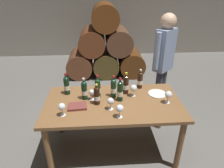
% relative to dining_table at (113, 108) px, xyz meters
% --- Properties ---
extents(ground_plane, '(14.00, 14.00, 0.00)m').
position_rel_dining_table_xyz_m(ground_plane, '(0.00, 0.00, -0.67)').
color(ground_plane, '#66635E').
extents(cellar_back_wall, '(10.00, 0.24, 2.80)m').
position_rel_dining_table_xyz_m(cellar_back_wall, '(0.00, 4.20, 0.73)').
color(cellar_back_wall, gray).
rests_on(cellar_back_wall, ground_plane).
extents(barrel_stack, '(1.86, 0.90, 1.69)m').
position_rel_dining_table_xyz_m(barrel_stack, '(0.00, 2.60, -0.01)').
color(barrel_stack, brown).
rests_on(barrel_stack, ground_plane).
extents(dining_table, '(1.70, 0.90, 0.76)m').
position_rel_dining_table_xyz_m(dining_table, '(0.00, 0.00, 0.00)').
color(dining_table, brown).
rests_on(dining_table, ground_plane).
extents(wine_bottle_0, '(0.07, 0.07, 0.27)m').
position_rel_dining_table_xyz_m(wine_bottle_0, '(-0.20, -0.03, 0.21)').
color(wine_bottle_0, black).
rests_on(wine_bottle_0, dining_table).
extents(wine_bottle_1, '(0.07, 0.07, 0.31)m').
position_rel_dining_table_xyz_m(wine_bottle_1, '(0.09, 0.04, 0.23)').
color(wine_bottle_1, black).
rests_on(wine_bottle_1, dining_table).
extents(wine_bottle_2, '(0.07, 0.07, 0.30)m').
position_rel_dining_table_xyz_m(wine_bottle_2, '(0.18, 0.21, 0.22)').
color(wine_bottle_2, black).
rests_on(wine_bottle_2, dining_table).
extents(wine_bottle_3, '(0.07, 0.07, 0.30)m').
position_rel_dining_table_xyz_m(wine_bottle_3, '(0.02, 0.14, 0.22)').
color(wine_bottle_3, '#19381E').
rests_on(wine_bottle_3, dining_table).
extents(wine_bottle_4, '(0.07, 0.07, 0.28)m').
position_rel_dining_table_xyz_m(wine_bottle_4, '(0.40, 0.35, 0.21)').
color(wine_bottle_4, black).
rests_on(wine_bottle_4, dining_table).
extents(wine_bottle_5, '(0.07, 0.07, 0.30)m').
position_rel_dining_table_xyz_m(wine_bottle_5, '(-0.59, 0.25, 0.22)').
color(wine_bottle_5, black).
rests_on(wine_bottle_5, dining_table).
extents(wine_bottle_6, '(0.07, 0.07, 0.29)m').
position_rel_dining_table_xyz_m(wine_bottle_6, '(-0.35, 0.10, 0.22)').
color(wine_bottle_6, black).
rests_on(wine_bottle_6, dining_table).
extents(wine_bottle_7, '(0.07, 0.07, 0.31)m').
position_rel_dining_table_xyz_m(wine_bottle_7, '(-0.19, 0.13, 0.23)').
color(wine_bottle_7, '#19381E').
rests_on(wine_bottle_7, dining_table).
extents(wine_glass_0, '(0.08, 0.08, 0.15)m').
position_rel_dining_table_xyz_m(wine_glass_0, '(-0.04, -0.16, 0.20)').
color(wine_glass_0, white).
rests_on(wine_glass_0, dining_table).
extents(wine_glass_1, '(0.07, 0.07, 0.14)m').
position_rel_dining_table_xyz_m(wine_glass_1, '(-0.26, 0.07, 0.19)').
color(wine_glass_1, white).
rests_on(wine_glass_1, dining_table).
extents(wine_glass_2, '(0.09, 0.09, 0.16)m').
position_rel_dining_table_xyz_m(wine_glass_2, '(0.05, -0.32, 0.20)').
color(wine_glass_2, white).
rests_on(wine_glass_2, dining_table).
extents(wine_glass_3, '(0.09, 0.09, 0.16)m').
position_rel_dining_table_xyz_m(wine_glass_3, '(0.67, -0.06, 0.21)').
color(wine_glass_3, white).
rests_on(wine_glass_3, dining_table).
extents(wine_glass_4, '(0.09, 0.09, 0.16)m').
position_rel_dining_table_xyz_m(wine_glass_4, '(0.27, 0.13, 0.21)').
color(wine_glass_4, white).
rests_on(wine_glass_4, dining_table).
extents(wine_glass_5, '(0.08, 0.08, 0.16)m').
position_rel_dining_table_xyz_m(wine_glass_5, '(-0.58, -0.24, 0.20)').
color(wine_glass_5, white).
rests_on(wine_glass_5, dining_table).
extents(tasting_notebook, '(0.23, 0.18, 0.03)m').
position_rel_dining_table_xyz_m(tasting_notebook, '(-0.43, -0.09, 0.11)').
color(tasting_notebook, brown).
rests_on(tasting_notebook, dining_table).
extents(serving_plate, '(0.24, 0.24, 0.01)m').
position_rel_dining_table_xyz_m(serving_plate, '(0.60, 0.15, 0.10)').
color(serving_plate, white).
rests_on(serving_plate, dining_table).
extents(sommelier_presenting, '(0.39, 0.36, 1.72)m').
position_rel_dining_table_xyz_m(sommelier_presenting, '(0.84, 0.75, 0.37)').
color(sommelier_presenting, '#383842').
rests_on(sommelier_presenting, ground_plane).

